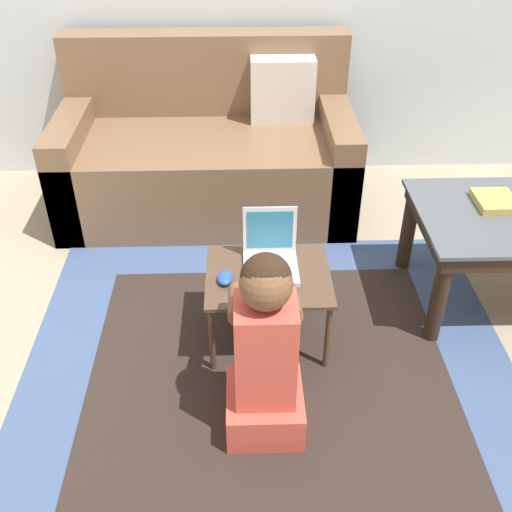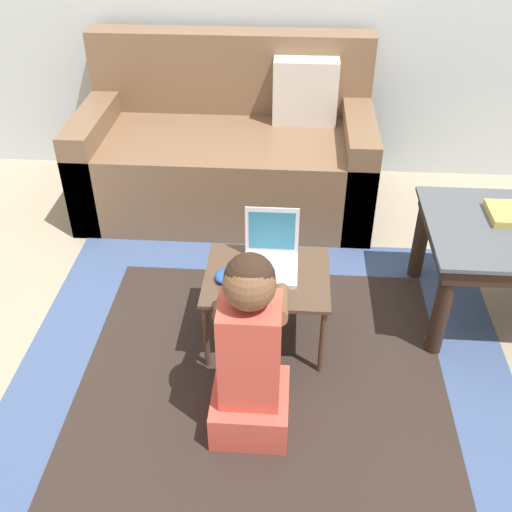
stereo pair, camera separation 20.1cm
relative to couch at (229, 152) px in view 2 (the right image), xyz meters
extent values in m
plane|color=gray|center=(0.19, -1.20, -0.32)|extent=(16.00, 16.00, 0.00)
cube|color=#3D517A|center=(0.29, -1.44, -0.31)|extent=(2.06, 1.95, 0.01)
cube|color=#2D231E|center=(0.29, -1.44, -0.31)|extent=(1.48, 1.41, 0.00)
cube|color=brown|center=(-0.01, -0.05, -0.09)|extent=(1.63, 0.87, 0.46)
cube|color=brown|center=(-0.01, 0.28, 0.37)|extent=(1.63, 0.19, 0.46)
cube|color=brown|center=(-0.74, -0.05, -0.02)|extent=(0.16, 0.87, 0.59)
cube|color=brown|center=(0.73, -0.05, -0.02)|extent=(0.16, 0.87, 0.59)
cube|color=beige|center=(0.43, 0.12, 0.33)|extent=(0.36, 0.14, 0.36)
cylinder|color=black|center=(1.01, -1.23, -0.09)|extent=(0.07, 0.07, 0.46)
cylinder|color=black|center=(1.01, -0.69, -0.09)|extent=(0.07, 0.07, 0.46)
cube|color=#4C3828|center=(0.29, -1.20, 0.02)|extent=(0.52, 0.43, 0.02)
cylinder|color=#4C3828|center=(0.05, -1.39, -0.15)|extent=(0.02, 0.02, 0.33)
cylinder|color=#4C3828|center=(0.52, -1.39, -0.15)|extent=(0.02, 0.02, 0.33)
cylinder|color=#4C3828|center=(0.05, -1.01, -0.15)|extent=(0.02, 0.02, 0.33)
cylinder|color=#4C3828|center=(0.52, -1.01, -0.15)|extent=(0.02, 0.02, 0.33)
cube|color=silver|center=(0.30, -1.17, 0.04)|extent=(0.22, 0.23, 0.02)
cube|color=silver|center=(0.30, -1.19, 0.05)|extent=(0.18, 0.14, 0.00)
cube|color=silver|center=(0.30, -1.06, 0.16)|extent=(0.22, 0.01, 0.22)
cube|color=teal|center=(0.30, -1.06, 0.16)|extent=(0.19, 0.00, 0.18)
ellipsoid|color=#234CB2|center=(0.11, -1.24, 0.05)|extent=(0.06, 0.09, 0.04)
cube|color=#CC4C3D|center=(0.25, -1.68, -0.23)|extent=(0.28, 0.29, 0.17)
cube|color=#CC4C3D|center=(0.25, -1.68, 0.06)|extent=(0.21, 0.19, 0.42)
sphere|color=brown|center=(0.25, -1.68, 0.36)|extent=(0.17, 0.17, 0.17)
sphere|color=black|center=(0.25, -1.67, 0.37)|extent=(0.17, 0.17, 0.17)
cylinder|color=brown|center=(0.15, -1.55, 0.18)|extent=(0.06, 0.27, 0.14)
cylinder|color=brown|center=(0.35, -1.55, 0.18)|extent=(0.06, 0.27, 0.14)
cube|color=tan|center=(1.31, -0.89, 0.18)|extent=(0.17, 0.20, 0.03)
camera|label=1|loc=(0.17, -3.16, 1.53)|focal=42.00mm
camera|label=2|loc=(0.38, -3.15, 1.53)|focal=42.00mm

